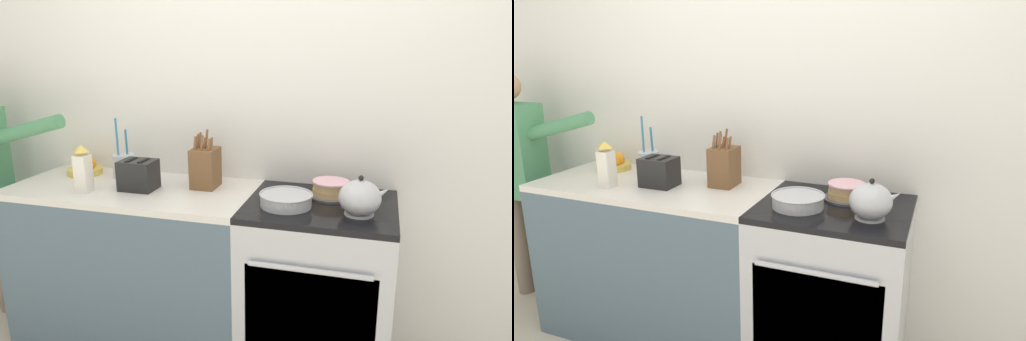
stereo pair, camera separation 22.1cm
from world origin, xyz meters
TOP-DOWN VIEW (x-y plane):
  - wall_back at (0.00, 0.64)m, footprint 8.00×0.04m
  - counter_cabinet at (-0.69, 0.31)m, footprint 1.32×0.62m
  - stove_range at (0.33, 0.31)m, footprint 0.72×0.65m
  - layer_cake at (0.36, 0.42)m, footprint 0.23×0.23m
  - tea_kettle at (0.52, 0.20)m, footprint 0.23×0.19m
  - mixing_bowl at (0.18, 0.23)m, footprint 0.26×0.26m
  - knife_block at (-0.30, 0.41)m, footprint 0.13×0.16m
  - utensil_crock at (-0.83, 0.46)m, footprint 0.12×0.12m
  - fruit_bowl at (-1.09, 0.47)m, footprint 0.20×0.20m
  - toaster at (-0.63, 0.28)m, footprint 0.20×0.15m
  - milk_carton at (-0.88, 0.16)m, footprint 0.07×0.07m
  - person_baker at (-1.74, 0.33)m, footprint 0.89×0.20m

SIDE VIEW (x-z plane):
  - counter_cabinet at x=-0.69m, z-range 0.00..0.92m
  - stove_range at x=0.33m, z-range 0.00..0.92m
  - person_baker at x=-1.74m, z-range 0.14..1.64m
  - mixing_bowl at x=0.18m, z-range 0.92..0.98m
  - layer_cake at x=0.36m, z-range 0.92..1.00m
  - fruit_bowl at x=-1.09m, z-range 0.91..1.01m
  - utensil_crock at x=-0.83m, z-range 0.82..1.16m
  - toaster at x=-0.63m, z-range 0.92..1.08m
  - tea_kettle at x=0.52m, z-range 0.91..1.09m
  - knife_block at x=-0.30m, z-range 0.87..1.18m
  - milk_carton at x=-0.88m, z-range 0.91..1.16m
  - wall_back at x=0.00m, z-range 0.00..2.60m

